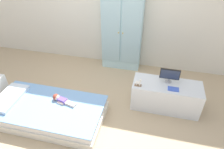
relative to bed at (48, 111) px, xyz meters
The scene contains 9 objects.
ground_plane 0.55m from the bed, 25.41° to the left, with size 10.00×10.00×0.02m, color tan.
bed is the anchor object (origin of this frame).
pillow 0.64m from the bed, behind, with size 0.32×0.61×0.05m, color silver.
doll 0.26m from the bed, 42.81° to the left, with size 0.39×0.16×0.10m.
wardrobe 1.94m from the bed, 64.47° to the left, with size 0.75×0.28×1.61m.
tv_stand 1.81m from the bed, 20.83° to the left, with size 1.03×0.42×0.45m, color silver.
tv_monitor 1.89m from the bed, 22.84° to the left, with size 0.29×0.10×0.23m.
rocking_horse_toy 1.42m from the bed, 22.20° to the left, with size 0.11×0.04×0.13m.
book_blue 1.88m from the bed, 17.24° to the left, with size 0.16×0.10×0.01m, color blue.
Camera 1 is at (0.93, -2.05, 2.33)m, focal length 32.09 mm.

